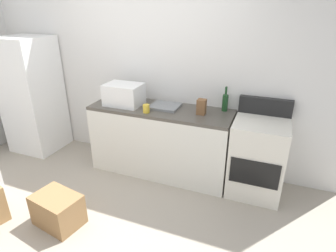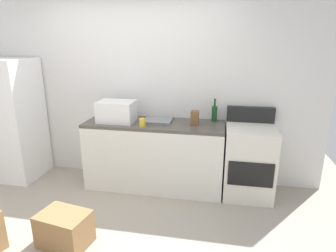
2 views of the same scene
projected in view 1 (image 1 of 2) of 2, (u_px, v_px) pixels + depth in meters
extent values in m
plane|color=#9E9384|center=(91.00, 222.00, 2.93)|extent=(6.00, 6.00, 0.00)
cube|color=silver|center=(150.00, 69.00, 3.72)|extent=(5.00, 0.10, 2.60)
cube|color=silver|center=(161.00, 142.00, 3.67)|extent=(1.80, 0.60, 0.86)
cube|color=#4C473F|center=(161.00, 110.00, 3.49)|extent=(1.80, 0.60, 0.04)
cube|color=white|center=(32.00, 96.00, 4.15)|extent=(0.68, 0.66, 1.69)
cube|color=silver|center=(257.00, 158.00, 3.26)|extent=(0.60, 0.60, 0.90)
cube|color=black|center=(254.00, 173.00, 3.01)|extent=(0.52, 0.02, 0.30)
cube|color=black|center=(265.00, 106.00, 3.26)|extent=(0.60, 0.08, 0.20)
cube|color=white|center=(124.00, 94.00, 3.56)|extent=(0.46, 0.34, 0.27)
cube|color=slate|center=(165.00, 106.00, 3.51)|extent=(0.36, 0.32, 0.03)
cylinder|color=#193F1E|center=(225.00, 103.00, 3.37)|extent=(0.07, 0.07, 0.20)
cylinder|color=#193F1E|center=(226.00, 91.00, 3.31)|extent=(0.03, 0.03, 0.10)
cylinder|color=gold|center=(146.00, 109.00, 3.33)|extent=(0.08, 0.08, 0.10)
cube|color=brown|center=(201.00, 107.00, 3.27)|extent=(0.10, 0.10, 0.18)
cube|color=olive|center=(58.00, 210.00, 2.85)|extent=(0.52, 0.41, 0.34)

